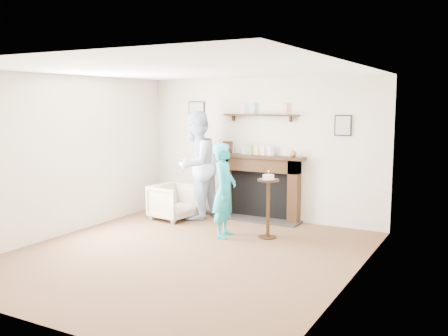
{
  "coord_description": "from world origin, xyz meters",
  "views": [
    {
      "loc": [
        3.66,
        -5.57,
        2.08
      ],
      "look_at": [
        0.11,
        0.9,
        1.1
      ],
      "focal_mm": 40.0,
      "sensor_mm": 36.0,
      "label": 1
    }
  ],
  "objects_px": {
    "man": "(196,218)",
    "woman": "(224,236)",
    "armchair": "(173,219)",
    "pedestal_table": "(268,197)"
  },
  "relations": [
    {
      "from": "woman",
      "to": "man",
      "type": "bearing_deg",
      "value": 37.94
    },
    {
      "from": "armchair",
      "to": "man",
      "type": "height_order",
      "value": "man"
    },
    {
      "from": "armchair",
      "to": "woman",
      "type": "xyz_separation_m",
      "value": [
        1.35,
        -0.56,
        0.0
      ]
    },
    {
      "from": "man",
      "to": "pedestal_table",
      "type": "height_order",
      "value": "pedestal_table"
    },
    {
      "from": "armchair",
      "to": "pedestal_table",
      "type": "relative_size",
      "value": 0.66
    },
    {
      "from": "armchair",
      "to": "man",
      "type": "xyz_separation_m",
      "value": [
        0.3,
        0.28,
        0.0
      ]
    },
    {
      "from": "man",
      "to": "woman",
      "type": "relative_size",
      "value": 1.32
    },
    {
      "from": "man",
      "to": "pedestal_table",
      "type": "xyz_separation_m",
      "value": [
        1.67,
        -0.58,
        0.64
      ]
    },
    {
      "from": "man",
      "to": "pedestal_table",
      "type": "bearing_deg",
      "value": 68.45
    },
    {
      "from": "woman",
      "to": "pedestal_table",
      "type": "distance_m",
      "value": 0.93
    }
  ]
}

